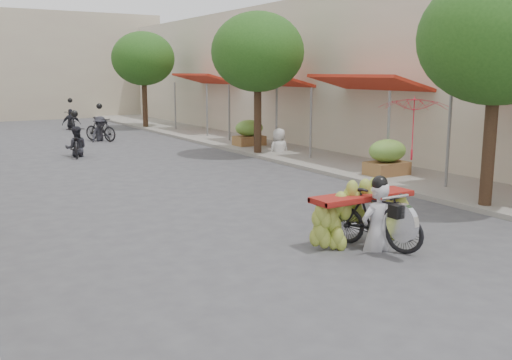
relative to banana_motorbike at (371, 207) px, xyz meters
The scene contains 15 objects.
ground 3.54m from the banana_motorbike, 111.29° to the right, with size 120.00×120.00×0.00m, color #4B4A4F.
sidewalk_right 13.12m from the banana_motorbike, 64.00° to the left, with size 4.00×60.00×0.12m, color gray.
shophouse_row_right 15.38m from the banana_motorbike, 45.10° to the left, with size 9.77×40.00×6.00m.
far_building 34.91m from the banana_motorbike, 92.07° to the left, with size 20.00×6.00×7.00m, color #B7A991.
street_tree_near 5.20m from the banana_motorbike, 10.58° to the left, with size 3.40×3.40×5.25m.
street_tree_mid 11.94m from the banana_motorbike, 68.97° to the left, with size 3.40×3.40×5.25m.
street_tree_far 23.35m from the banana_motorbike, 79.69° to the left, with size 3.40×3.40×5.25m.
produce_crate_mid 6.87m from the banana_motorbike, 44.00° to the left, with size 1.20×0.88×1.16m.
produce_crate_far 13.70m from the banana_motorbike, 68.84° to the left, with size 1.20×0.88×1.16m.
banana_motorbike is the anchor object (origin of this frame).
market_umbrella 6.13m from the banana_motorbike, 37.14° to the left, with size 2.48×2.48×1.74m.
pedestrian 11.76m from the banana_motorbike, 64.77° to the left, with size 0.86×0.51×1.74m.
bg_motorbike_a 14.09m from the banana_motorbike, 97.16° to the left, with size 1.07×1.87×1.95m.
bg_motorbike_b 18.27m from the banana_motorbike, 88.85° to the left, with size 1.36×1.86×1.95m.
bg_motorbike_c 24.38m from the banana_motorbike, 88.81° to the left, with size 1.04×1.76×1.95m.
Camera 1 is at (-5.53, -4.14, 3.08)m, focal length 40.00 mm.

